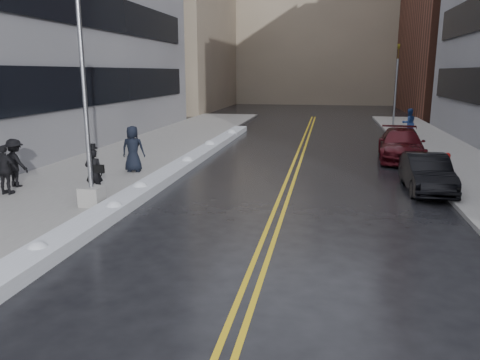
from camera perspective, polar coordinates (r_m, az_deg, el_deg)
The scene contains 18 objects.
ground at distance 12.49m, azimuth -8.27°, elevation -7.02°, with size 160.00×160.00×0.00m, color black.
sidewalk_west at distance 23.56m, azimuth -13.72°, elevation 2.44°, with size 5.50×50.00×0.15m, color gray.
sidewalk_east at distance 22.34m, azimuth 26.30°, elevation 0.89°, with size 4.00×50.00×0.15m, color gray.
lane_line_left at distance 21.56m, azimuth 6.34°, elevation 1.59°, with size 0.12×50.00×0.01m, color gold.
lane_line_right at distance 21.54m, azimuth 7.13°, elevation 1.56°, with size 0.12×50.00×0.01m, color gold.
snow_ridge at distance 20.52m, azimuth -7.59°, elevation 1.44°, with size 0.90×30.00×0.34m, color silver.
building_west_far at distance 58.59m, azimuth -9.13°, elevation 17.53°, with size 14.00×22.00×18.00m, color gray.
building_far at distance 71.42m, azimuth 9.58°, elevation 18.29°, with size 36.00×16.00×22.00m, color gray.
lamppost at distance 15.03m, azimuth -18.14°, elevation 5.81°, with size 0.65×0.65×7.62m.
fire_hydrant at distance 22.00m, azimuth 23.92°, elevation 2.21°, with size 0.26×0.26×0.73m.
traffic_signal at distance 35.39m, azimuth 18.48°, elevation 11.01°, with size 0.16×0.20×6.00m.
pedestrian_fedora at distance 16.47m, azimuth -17.37°, elevation 0.89°, with size 0.59×0.39×1.62m, color black.
pedestrian_c at distance 20.09m, azimuth -12.91°, elevation 3.72°, with size 0.94×0.61×1.93m, color black.
pedestrian_d at distance 17.81m, azimuth -26.70°, elevation 1.09°, with size 0.99×0.41×1.70m, color black.
pedestrian_e at distance 18.87m, azimuth -25.72°, elevation 1.90°, with size 1.14×0.65×1.76m, color black.
pedestrian_east at distance 31.92m, azimuth 19.87°, elevation 6.55°, with size 0.90×0.70×1.84m, color navy.
car_black at distance 18.29m, azimuth 21.79°, elevation 0.80°, with size 1.42×4.08×1.34m, color black.
car_maroon at distance 24.49m, azimuth 19.05°, elevation 4.10°, with size 2.10×5.17×1.50m, color #410A10.
Camera 1 is at (3.90, -11.08, 4.26)m, focal length 35.00 mm.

